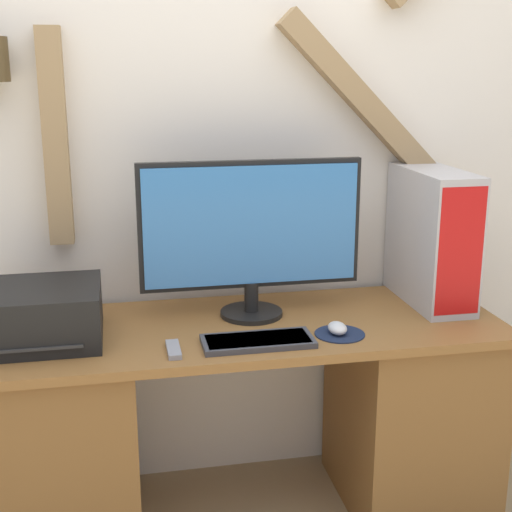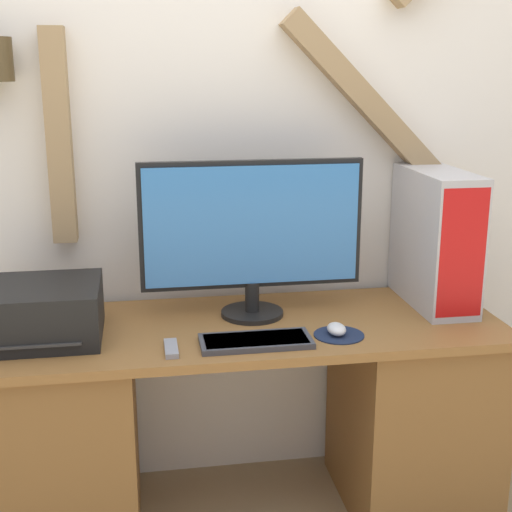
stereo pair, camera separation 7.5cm
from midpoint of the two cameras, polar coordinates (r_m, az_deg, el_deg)
The scene contains 9 objects.
wall_back at distance 2.59m, azimuth -3.24°, elevation 10.50°, with size 6.40×0.20×2.70m.
desk at distance 2.52m, azimuth -1.81°, elevation -12.97°, with size 1.72×0.61×0.73m.
monitor at distance 2.37m, azimuth -1.31°, elevation 2.02°, with size 0.75×0.21×0.53m.
keyboard at distance 2.21m, azimuth -0.84°, elevation -6.81°, with size 0.34×0.15×0.02m.
mousepad at distance 2.30m, azimuth 5.78°, elevation -6.23°, with size 0.16×0.16×0.00m.
mouse at distance 2.29m, azimuth 5.59°, elevation -5.76°, with size 0.06×0.08×0.04m.
computer_tower at distance 2.60m, azimuth 13.10°, elevation 1.50°, with size 0.18×0.44×0.48m.
printer at distance 2.32m, azimuth -17.52°, elevation -4.47°, with size 0.35×0.34×0.17m.
remote_control at distance 2.17m, azimuth -7.61°, elevation -7.44°, with size 0.04×0.13×0.02m.
Camera 1 is at (-0.40, -1.88, 1.57)m, focal length 50.00 mm.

